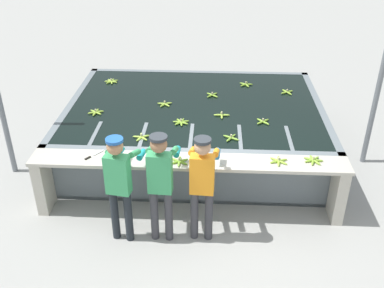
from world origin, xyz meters
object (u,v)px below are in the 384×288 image
banana_bunch_floating_4 (141,137)px  banana_bunch_floating_6 (231,138)px  banana_bunch_floating_10 (96,112)px  banana_bunch_floating_7 (165,104)px  banana_bunch_floating_8 (212,95)px  worker_1 (161,178)px  banana_bunch_ledge_0 (179,161)px  banana_bunch_floating_2 (111,81)px  banana_bunch_ledge_1 (313,160)px  banana_bunch_floating_0 (246,84)px  worker_2 (202,179)px  banana_bunch_floating_1 (222,115)px  banana_bunch_floating_3 (181,122)px  support_post_right (381,79)px  banana_bunch_floating_9 (263,122)px  banana_bunch_floating_5 (287,92)px  knife_0 (92,156)px  banana_bunch_ledge_2 (279,161)px  worker_0 (119,180)px

banana_bunch_floating_4 → banana_bunch_floating_6: (1.39, 0.05, 0.00)m
banana_bunch_floating_6 → banana_bunch_floating_10: 2.45m
banana_bunch_floating_4 → banana_bunch_floating_7: bearing=79.4°
banana_bunch_floating_4 → banana_bunch_floating_6: bearing=2.2°
banana_bunch_floating_8 → banana_bunch_floating_10: bearing=-157.1°
worker_1 → banana_bunch_ledge_0: worker_1 is taller
banana_bunch_floating_8 → banana_bunch_floating_2: bearing=164.0°
banana_bunch_ledge_0 → banana_bunch_ledge_1: same height
banana_bunch_floating_0 → banana_bunch_floating_4: size_ratio=1.00×
worker_2 → banana_bunch_floating_4: 1.50m
banana_bunch_floating_2 → banana_bunch_floating_1: bearing=-32.9°
banana_bunch_floating_0 → banana_bunch_floating_3: size_ratio=0.99×
support_post_right → worker_2: bearing=-142.9°
banana_bunch_floating_3 → banana_bunch_floating_1: bearing=24.1°
banana_bunch_floating_3 → banana_bunch_floating_2: bearing=131.5°
banana_bunch_floating_3 → banana_bunch_ledge_0: size_ratio=1.00×
banana_bunch_floating_1 → banana_bunch_ledge_0: banana_bunch_ledge_0 is taller
banana_bunch_floating_6 → banana_bunch_ledge_0: size_ratio=0.92×
banana_bunch_floating_10 → banana_bunch_floating_9: bearing=-4.2°
banana_bunch_floating_8 → banana_bunch_floating_9: (0.85, -1.06, 0.00)m
worker_1 → banana_bunch_floating_2: 3.72m
banana_bunch_ledge_0 → banana_bunch_floating_7: bearing=102.0°
worker_1 → banana_bunch_ledge_1: bearing=16.4°
banana_bunch_floating_1 → banana_bunch_floating_5: bearing=40.3°
worker_2 → banana_bunch_floating_8: bearing=88.1°
banana_bunch_floating_0 → banana_bunch_floating_9: same height
banana_bunch_floating_8 → knife_0: size_ratio=0.77×
banana_bunch_floating_9 → banana_bunch_floating_3: bearing=-176.3°
banana_bunch_floating_1 → banana_bunch_floating_9: (0.68, -0.21, 0.00)m
worker_2 → banana_bunch_floating_1: size_ratio=5.70×
banana_bunch_floating_3 → banana_bunch_floating_8: bearing=66.3°
banana_bunch_floating_6 → support_post_right: 2.71m
banana_bunch_floating_6 → banana_bunch_floating_9: (0.54, 0.58, 0.00)m
worker_1 → banana_bunch_ledge_2: worker_1 is taller
banana_bunch_floating_7 → banana_bunch_floating_9: size_ratio=1.18×
banana_bunch_floating_1 → banana_bunch_floating_4: 1.51m
knife_0 → worker_0: bearing=-49.5°
worker_0 → worker_2: size_ratio=1.01×
banana_bunch_floating_1 → banana_bunch_ledge_1: bearing=-47.4°
banana_bunch_floating_1 → support_post_right: bearing=3.9°
banana_bunch_floating_2 → banana_bunch_floating_8: size_ratio=1.21×
worker_0 → banana_bunch_ledge_2: bearing=15.7°
worker_1 → banana_bunch_floating_4: bearing=110.2°
worker_2 → banana_bunch_floating_8: (0.10, 2.83, -0.01)m
worker_1 → banana_bunch_ledge_1: worker_1 is taller
knife_0 → banana_bunch_floating_6: bearing=17.6°
banana_bunch_floating_0 → banana_bunch_floating_10: 3.01m
banana_bunch_floating_2 → banana_bunch_ledge_0: size_ratio=1.00×
banana_bunch_ledge_2 → support_post_right: support_post_right is taller
banana_bunch_ledge_0 → banana_bunch_ledge_2: same height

